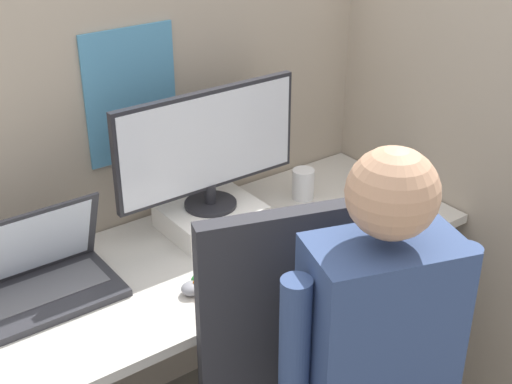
% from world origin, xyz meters
% --- Properties ---
extents(cubicle_panel_back, '(2.19, 0.05, 1.60)m').
position_xyz_m(cubicle_panel_back, '(-0.00, 0.64, 0.80)').
color(cubicle_panel_back, tan).
rests_on(cubicle_panel_back, ground).
extents(cubicle_panel_right, '(0.04, 1.24, 1.60)m').
position_xyz_m(cubicle_panel_right, '(0.87, 0.25, 0.80)').
color(cubicle_panel_right, tan).
rests_on(cubicle_panel_right, ground).
extents(desk, '(1.69, 0.61, 0.73)m').
position_xyz_m(desk, '(0.00, 0.31, 0.57)').
color(desk, beige).
rests_on(desk, ground).
extents(paper_box, '(0.29, 0.24, 0.08)m').
position_xyz_m(paper_box, '(0.12, 0.43, 0.77)').
color(paper_box, white).
rests_on(paper_box, desk).
extents(monitor, '(0.62, 0.16, 0.38)m').
position_xyz_m(monitor, '(0.12, 0.43, 1.01)').
color(monitor, '#232328').
rests_on(monitor, paper_box).
extents(laptop, '(0.36, 0.25, 0.25)m').
position_xyz_m(laptop, '(-0.43, 0.40, 0.78)').
color(laptop, '#2D2D33').
rests_on(laptop, desk).
extents(mouse, '(0.06, 0.06, 0.03)m').
position_xyz_m(mouse, '(-0.12, 0.16, 0.75)').
color(mouse, gray).
rests_on(mouse, desk).
extents(stapler, '(0.04, 0.14, 0.06)m').
position_xyz_m(stapler, '(0.77, 0.32, 0.76)').
color(stapler, black).
rests_on(stapler, desk).
extents(carrot_toy, '(0.05, 0.15, 0.05)m').
position_xyz_m(carrot_toy, '(-0.09, 0.10, 0.76)').
color(carrot_toy, orange).
rests_on(carrot_toy, desk).
extents(person, '(0.46, 0.50, 1.30)m').
position_xyz_m(person, '(0.08, -0.41, 0.75)').
color(person, brown).
rests_on(person, ground).
extents(coffee_mug, '(0.07, 0.07, 0.10)m').
position_xyz_m(coffee_mug, '(0.48, 0.41, 0.78)').
color(coffee_mug, white).
rests_on(coffee_mug, desk).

